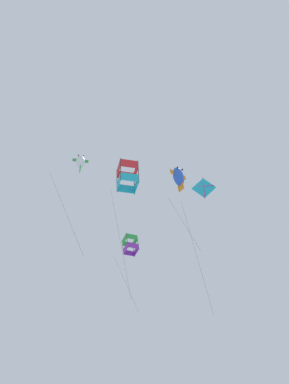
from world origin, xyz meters
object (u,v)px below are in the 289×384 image
object	(u,v)px
kite_box_near_left	(128,176)
kite_fish_low_drifter	(80,162)
kite_diamond_upper_right	(204,189)
kite_box_far_centre	(130,245)
kite_fish_mid_left	(178,177)

from	to	relation	value
kite_box_near_left	kite_fish_low_drifter	bearing A→B (deg)	37.72
kite_box_near_left	kite_diamond_upper_right	bearing A→B (deg)	142.78
kite_fish_low_drifter	kite_box_near_left	size ratio (longest dim) A/B	0.65
kite_diamond_upper_right	kite_box_far_centre	distance (m)	12.84
kite_fish_low_drifter	kite_fish_mid_left	distance (m)	10.27
kite_box_near_left	kite_fish_mid_left	bearing A→B (deg)	-162.15
kite_fish_low_drifter	kite_fish_mid_left	bearing A→B (deg)	-150.44
kite_box_near_left	kite_fish_mid_left	xyz separation A→B (m)	(-4.82, -0.97, 1.62)
kite_fish_low_drifter	kite_fish_mid_left	xyz separation A→B (m)	(-9.15, -3.59, 2.98)
kite_diamond_upper_right	kite_box_near_left	bearing A→B (deg)	-23.19
kite_box_far_centre	kite_fish_mid_left	bearing A→B (deg)	97.13
kite_fish_low_drifter	kite_diamond_upper_right	world-z (taller)	kite_fish_low_drifter
kite_box_near_left	kite_diamond_upper_right	xyz separation A→B (m)	(-4.33, 4.14, -2.53)
kite_fish_low_drifter	kite_box_near_left	distance (m)	5.24
kite_box_near_left	kite_diamond_upper_right	size ratio (longest dim) A/B	1.10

